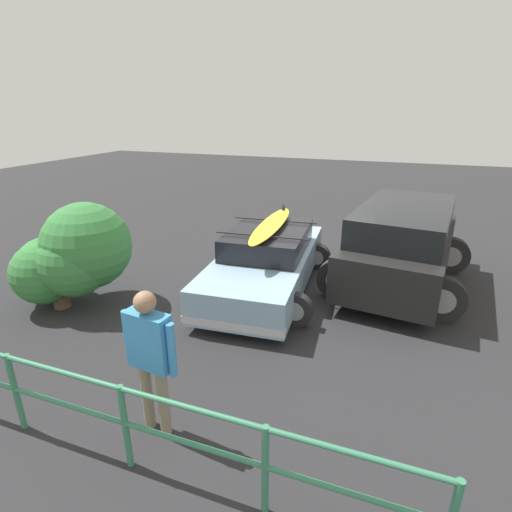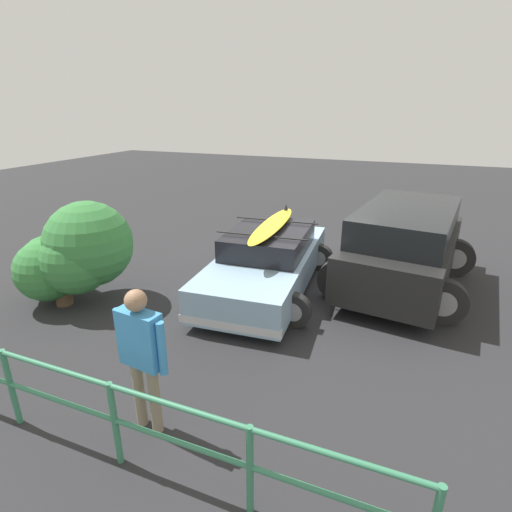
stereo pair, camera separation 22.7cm
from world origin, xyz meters
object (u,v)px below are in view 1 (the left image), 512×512
suv_car (401,244)px  bush_near_left (71,257)px  sedan_car (266,261)px  person_bystander (150,351)px

suv_car → bush_near_left: bearing=28.0°
sedan_car → bush_near_left: bearing=31.7°
person_bystander → bush_near_left: bearing=-34.6°
sedan_car → person_bystander: bearing=90.9°
suv_car → person_bystander: 6.03m
sedan_car → suv_car: size_ratio=1.00×
sedan_car → bush_near_left: size_ratio=1.98×
sedan_car → suv_car: bearing=-156.8°
suv_car → bush_near_left: (5.91, 3.15, 0.07)m
sedan_car → person_bystander: size_ratio=2.46×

